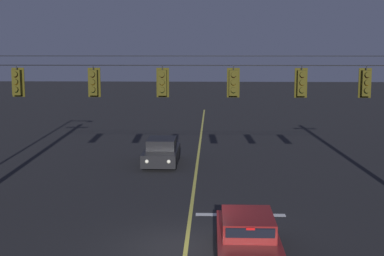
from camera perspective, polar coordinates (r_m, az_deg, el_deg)
ground_plane at (r=17.92m, az=-0.62°, el=-12.23°), size 180.00×180.00×0.00m
lane_centre_stripe at (r=27.73m, az=0.38°, el=-4.87°), size 0.14×60.00×0.01m
stop_bar_paint at (r=21.36m, az=5.00°, el=-8.87°), size 3.40×0.36×0.01m
signal_span_assembly at (r=21.18m, az=-0.10°, el=1.15°), size 19.95×0.32×7.02m
traffic_light_leftmost at (r=22.31m, az=-17.54°, el=4.49°), size 0.48×0.41×1.22m
traffic_light_left_inner at (r=21.50m, az=-10.09°, el=4.62°), size 0.48×0.41×1.22m
traffic_light_centre at (r=21.11m, az=-3.06°, el=4.67°), size 0.48×0.41×1.22m
traffic_light_right_inner at (r=21.04m, az=4.27°, el=4.65°), size 0.48×0.41×1.22m
traffic_light_rightmost at (r=21.29m, az=11.18°, el=4.55°), size 0.48×0.41×1.22m
traffic_light_far_right at (r=21.80m, az=17.43°, el=4.42°), size 0.48×0.41×1.22m
car_waiting_near_lane at (r=16.94m, az=5.70°, el=-11.17°), size 1.80×4.33×1.39m
car_oncoming_lead at (r=30.39m, az=-3.13°, el=-2.48°), size 1.80×4.42×1.39m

